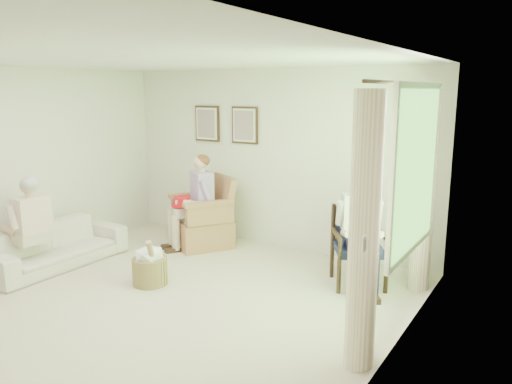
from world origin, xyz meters
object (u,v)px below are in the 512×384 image
wicker_armchair (204,223)px  wood_armchair (361,243)px  person_wicker (197,195)px  sofa (55,246)px  person_dark (358,223)px  person_sofa (27,221)px  hatbox (150,265)px  red_hat (183,202)px

wicker_armchair → wood_armchair: 2.55m
person_wicker → wicker_armchair: bearing=122.9°
sofa → person_dark: 3.93m
wicker_armchair → person_wicker: (-0.00, -0.14, 0.46)m
sofa → person_sofa: bearing=180.0°
sofa → person_wicker: person_wicker is taller
wood_armchair → person_wicker: bearing=146.0°
person_wicker → hatbox: person_wicker is taller
wicker_armchair → wood_armchair: wicker_armchair is taller
person_wicker → person_sofa: 2.28m
person_dark → sofa: bearing=168.8°
wood_armchair → person_sofa: 4.12m
wood_armchair → sofa: bearing=170.8°
person_sofa → sofa: bearing=-177.7°
wood_armchair → person_sofa: size_ratio=0.74×
person_wicker → person_dark: 2.55m
person_wicker → person_sofa: (-1.10, -1.99, -0.10)m
wicker_armchair → person_dark: size_ratio=0.78×
person_wicker → sofa: bearing=-91.2°
wicker_armchair → hatbox: wicker_armchair is taller
wood_armchair → hatbox: wood_armchair is taller
person_wicker → red_hat: person_wicker is taller
wicker_armchair → wood_armchair: size_ratio=1.14×
sofa → person_sofa: size_ratio=1.53×
person_wicker → person_sofa: bearing=-86.1°
hatbox → sofa: bearing=-173.3°
red_hat → wicker_armchair: bearing=64.9°
person_wicker → person_sofa: person_wicker is taller
wicker_armchair → person_sofa: (-1.10, -2.13, 0.36)m
wicker_armchair → person_sofa: size_ratio=0.85×
person_wicker → person_dark: person_wicker is taller
sofa → wood_armchair: bearing=-66.9°
wicker_armchair → red_hat: wicker_armchair is taller
sofa → red_hat: red_hat is taller
wood_armchair → person_wicker: size_ratio=0.67×
sofa → hatbox: size_ratio=3.06×
red_hat → hatbox: red_hat is taller
sofa → person_sofa: (-0.00, -0.36, 0.41)m
person_dark → person_sofa: 4.05m
wicker_armchair → wood_armchair: bearing=28.2°
red_hat → sofa: bearing=-123.3°
wood_armchair → person_sofa: bearing=175.5°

